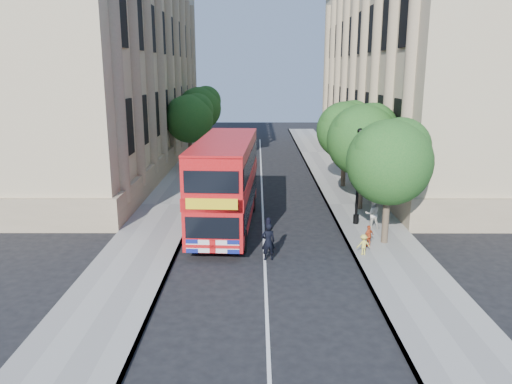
{
  "coord_description": "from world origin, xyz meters",
  "views": [
    {
      "loc": [
        -0.34,
        -19.78,
        8.23
      ],
      "look_at": [
        -0.39,
        4.27,
        2.3
      ],
      "focal_mm": 35.0,
      "sensor_mm": 36.0,
      "label": 1
    }
  ],
  "objects_px": {
    "police_constable": "(268,242)",
    "woman_pedestrian": "(372,214)",
    "lamp_post": "(358,180)",
    "double_decker_bus": "(226,181)",
    "box_van": "(217,181)"
  },
  "relations": [
    {
      "from": "police_constable",
      "to": "woman_pedestrian",
      "type": "distance_m",
      "value": 6.96
    },
    {
      "from": "double_decker_bus",
      "to": "lamp_post",
      "type": "bearing_deg",
      "value": 6.74
    },
    {
      "from": "double_decker_bus",
      "to": "box_van",
      "type": "height_order",
      "value": "double_decker_bus"
    },
    {
      "from": "lamp_post",
      "to": "police_constable",
      "type": "distance_m",
      "value": 7.16
    },
    {
      "from": "double_decker_bus",
      "to": "police_constable",
      "type": "bearing_deg",
      "value": -61.77
    },
    {
      "from": "police_constable",
      "to": "lamp_post",
      "type": "bearing_deg",
      "value": -147.2
    },
    {
      "from": "lamp_post",
      "to": "double_decker_bus",
      "type": "height_order",
      "value": "lamp_post"
    },
    {
      "from": "double_decker_bus",
      "to": "police_constable",
      "type": "xyz_separation_m",
      "value": [
        2.13,
        -4.56,
        -1.72
      ]
    },
    {
      "from": "lamp_post",
      "to": "double_decker_bus",
      "type": "bearing_deg",
      "value": -176.41
    },
    {
      "from": "box_van",
      "to": "police_constable",
      "type": "height_order",
      "value": "box_van"
    },
    {
      "from": "lamp_post",
      "to": "woman_pedestrian",
      "type": "distance_m",
      "value": 1.91
    },
    {
      "from": "box_van",
      "to": "police_constable",
      "type": "bearing_deg",
      "value": -74.58
    },
    {
      "from": "police_constable",
      "to": "woman_pedestrian",
      "type": "xyz_separation_m",
      "value": [
        5.54,
        4.21,
        0.06
      ]
    },
    {
      "from": "double_decker_bus",
      "to": "woman_pedestrian",
      "type": "xyz_separation_m",
      "value": [
        7.67,
        -0.35,
        -1.66
      ]
    },
    {
      "from": "double_decker_bus",
      "to": "police_constable",
      "type": "relative_size",
      "value": 6.0
    }
  ]
}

